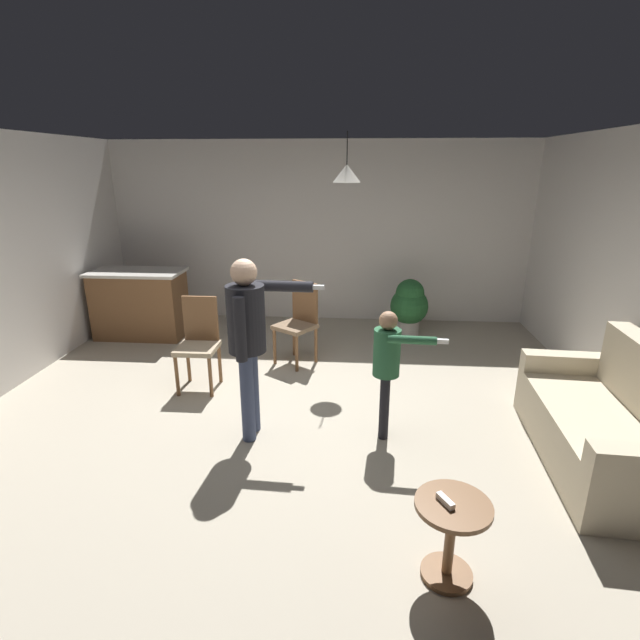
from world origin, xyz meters
name	(u,v)px	position (x,y,z in m)	size (l,w,h in m)	color
ground	(293,416)	(0.00, 0.00, 0.00)	(7.68, 7.68, 0.00)	#B2A893
wall_back	(319,233)	(0.00, 3.20, 1.35)	(6.40, 0.10, 2.70)	silver
couch_floral	(608,426)	(2.64, -0.54, 0.33)	(0.96, 1.85, 1.00)	beige
kitchen_counter	(140,304)	(-2.45, 2.12, 0.48)	(1.26, 0.66, 0.95)	brown
side_table_by_couch	(451,531)	(1.16, -1.81, 0.33)	(0.44, 0.44, 0.52)	brown
person_adult	(248,330)	(-0.32, -0.35, 1.01)	(0.81, 0.47, 1.62)	#384260
person_child	(388,360)	(0.87, -0.26, 0.73)	(0.60, 0.36, 1.17)	black
dining_chair_by_counter	(199,340)	(-1.10, 0.60, 0.55)	(0.42, 0.42, 1.00)	brown
dining_chair_near_wall	(299,320)	(-0.10, 1.37, 0.55)	(0.58, 0.58, 1.00)	brown
potted_plant_corner	(409,305)	(1.34, 2.45, 0.45)	(0.54, 0.54, 0.82)	#B7B2AD
spare_remote_on_table	(445,501)	(1.12, -1.81, 0.54)	(0.04, 0.13, 0.04)	white
ceiling_light_pendant	(347,173)	(0.45, 1.59, 2.25)	(0.32, 0.32, 0.55)	silver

